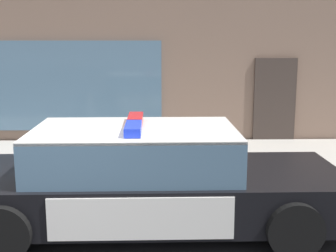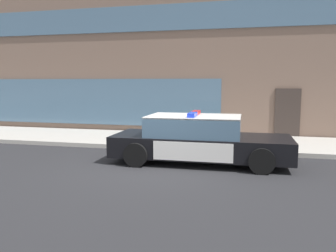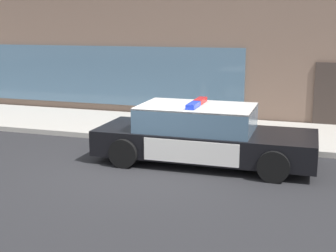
# 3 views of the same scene
# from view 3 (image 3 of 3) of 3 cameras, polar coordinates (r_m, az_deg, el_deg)

# --- Properties ---
(ground) EXTENTS (48.00, 48.00, 0.00)m
(ground) POSITION_cam_3_polar(r_m,az_deg,el_deg) (10.52, -3.80, -5.50)
(ground) COLOR #262628
(sidewalk) EXTENTS (48.00, 3.49, 0.15)m
(sidewalk) POSITION_cam_3_polar(r_m,az_deg,el_deg) (14.27, 2.31, -0.38)
(sidewalk) COLOR #B2ADA3
(sidewalk) RESTS_ON ground
(storefront_building) EXTENTS (22.51, 10.95, 7.10)m
(storefront_building) POSITION_cam_3_polar(r_m,az_deg,el_deg) (21.57, 0.98, 13.24)
(storefront_building) COLOR #7A6051
(storefront_building) RESTS_ON ground
(police_cruiser) EXTENTS (5.15, 2.14, 1.49)m
(police_cruiser) POSITION_cam_3_polar(r_m,az_deg,el_deg) (10.95, 4.28, -1.09)
(police_cruiser) COLOR black
(police_cruiser) RESTS_ON ground
(fire_hydrant) EXTENTS (0.34, 0.39, 0.73)m
(fire_hydrant) POSITION_cam_3_polar(r_m,az_deg,el_deg) (13.07, -2.18, 0.34)
(fire_hydrant) COLOR silver
(fire_hydrant) RESTS_ON sidewalk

